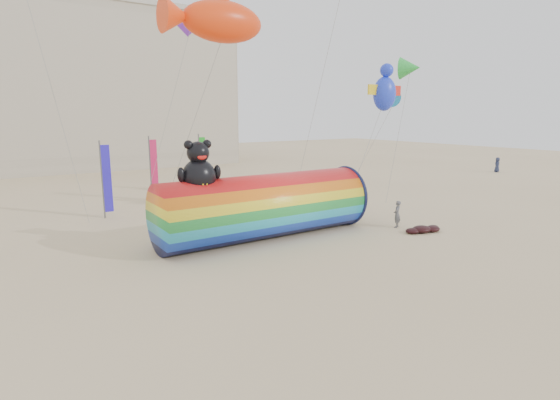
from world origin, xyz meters
TOP-DOWN VIEW (x-y plane):
  - ground at (0.00, 0.00)m, footprint 160.00×160.00m
  - windsock_assembly at (0.49, 3.02)m, footprint 12.37×3.77m
  - kite_handler at (8.41, 0.39)m, footprint 0.73×0.65m
  - fabric_bundle at (8.92, -1.22)m, footprint 2.62×1.35m
  - festival_banners at (-1.13, 16.36)m, footprint 10.03×5.82m
  - flying_kites at (3.30, 4.34)m, footprint 25.50×10.33m
  - beachgoers at (16.11, -1.94)m, footprint 75.64×63.30m

SIDE VIEW (x-z plane):
  - ground at x=0.00m, z-range 0.00..0.00m
  - fabric_bundle at x=8.92m, z-range -0.03..0.37m
  - kite_handler at x=8.41m, z-range 0.00..1.67m
  - beachgoers at x=16.11m, z-range -0.06..1.80m
  - windsock_assembly at x=0.49m, z-range -0.96..4.74m
  - festival_banners at x=-1.13m, z-range 0.04..5.24m
  - flying_kites at x=3.30m, z-range 6.43..14.94m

